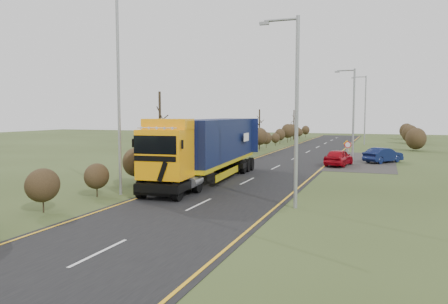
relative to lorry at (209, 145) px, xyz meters
name	(u,v)px	position (x,y,z in m)	size (l,w,h in m)	color
ground	(227,191)	(2.45, -3.29, -2.39)	(160.00, 160.00, 0.00)	#33401B
road	(270,170)	(2.45, 6.71, -2.38)	(8.00, 120.00, 0.02)	black
layby	(362,161)	(8.95, 16.71, -2.38)	(6.00, 18.00, 0.02)	#2B2826
lane_markings	(269,171)	(2.45, 6.41, -2.36)	(7.52, 116.00, 0.01)	gold
hedgerow	(190,150)	(-3.55, 4.61, -0.78)	(2.24, 102.04, 6.05)	black
lorry	(209,145)	(0.00, 0.00, 0.00)	(3.50, 15.30, 4.22)	black
car_red_hatchback	(339,158)	(7.25, 11.81, -1.67)	(1.70, 4.23, 1.44)	#A30813
car_blue_sedan	(383,155)	(10.84, 15.71, -1.71)	(1.45, 4.17, 1.37)	#0A143B
streetlight_near	(294,104)	(6.93, -6.37, 2.55)	(1.91, 0.18, 8.99)	gray
streetlight_mid	(352,112)	(8.15, 13.88, 2.26)	(1.81, 0.18, 8.48)	gray
streetlight_far	(364,107)	(7.95, 40.16, 3.15)	(2.12, 0.20, 10.00)	gray
left_pole	(119,97)	(-2.75, -6.27, 3.01)	(0.16, 0.16, 10.80)	gray
speed_sign	(348,149)	(7.95, 12.24, -0.94)	(0.58, 0.10, 2.10)	gray
warning_board	(347,147)	(7.26, 19.68, -1.32)	(0.68, 0.11, 1.78)	gray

